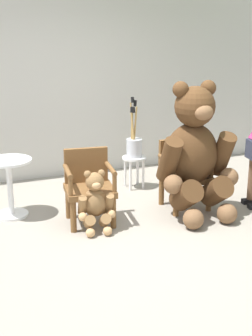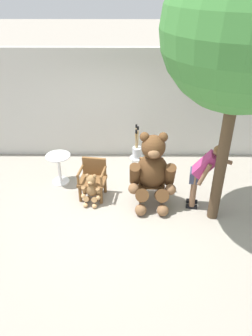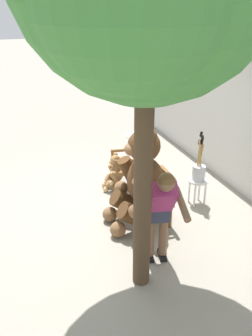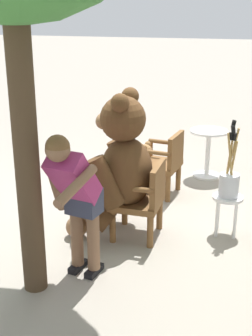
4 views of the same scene
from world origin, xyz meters
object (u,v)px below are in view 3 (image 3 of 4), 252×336
at_px(teddy_bear_large, 140,179).
at_px(wooden_chair_right, 156,196).
at_px(brush_bucket, 199,170).
at_px(teddy_bear_small, 115,172).
at_px(wooden_chair_left, 129,165).
at_px(white_stool, 198,185).
at_px(round_side_table, 139,147).
at_px(person_visitor, 160,207).

bearing_deg(teddy_bear_large, wooden_chair_right, 89.13).
xyz_separation_m(teddy_bear_large, brush_bucket, (-0.29, 1.18, -0.16)).
bearing_deg(wooden_chair_right, teddy_bear_small, -167.70).
distance_m(wooden_chair_left, wooden_chair_right, 1.27).
distance_m(white_stool, brush_bucket, 0.29).
xyz_separation_m(teddy_bear_small, white_stool, (1.00, 1.19, 0.01)).
distance_m(wooden_chair_left, round_side_table, 0.98).
xyz_separation_m(teddy_bear_large, round_side_table, (-2.10, 0.79, -0.35)).
bearing_deg(wooden_chair_left, white_stool, 42.77).
distance_m(wooden_chair_left, person_visitor, 2.35).
xyz_separation_m(wooden_chair_left, white_stool, (0.98, 0.91, -0.11)).
distance_m(wooden_chair_right, round_side_table, 2.17).
relative_size(white_stool, brush_bucket, 0.54).
bearing_deg(person_visitor, brush_bucket, 135.03).
relative_size(person_visitor, round_side_table, 2.05).
bearing_deg(wooden_chair_left, person_visitor, -9.68).
bearing_deg(person_visitor, wooden_chair_right, 158.89).
height_order(wooden_chair_left, white_stool, wooden_chair_left).
distance_m(teddy_bear_large, person_visitor, 1.02).
bearing_deg(brush_bucket, round_side_table, -167.92).
distance_m(brush_bucket, round_side_table, 1.86).
xyz_separation_m(teddy_bear_large, teddy_bear_small, (-1.28, -0.01, -0.45)).
xyz_separation_m(person_visitor, white_stool, (-1.29, 1.29, -0.54)).
height_order(teddy_bear_large, brush_bucket, teddy_bear_large).
distance_m(wooden_chair_right, teddy_bear_small, 1.32).
bearing_deg(teddy_bear_large, round_side_table, 159.43).
bearing_deg(brush_bucket, teddy_bear_small, -129.94).
height_order(wooden_chair_right, white_stool, wooden_chair_right).
height_order(white_stool, round_side_table, round_side_table).
distance_m(person_visitor, round_side_table, 3.27).
distance_m(teddy_bear_small, round_side_table, 1.15).
xyz_separation_m(wooden_chair_left, teddy_bear_small, (-0.01, -0.28, -0.12)).
bearing_deg(wooden_chair_right, round_side_table, 166.16).
bearing_deg(brush_bucket, wooden_chair_left, -137.16).
bearing_deg(teddy_bear_small, round_side_table, 135.82).
xyz_separation_m(wooden_chair_right, person_visitor, (1.01, -0.39, 0.43)).
distance_m(wooden_chair_right, white_stool, 0.96).
relative_size(white_stool, round_side_table, 0.64).
relative_size(teddy_bear_small, brush_bucket, 0.82).
height_order(wooden_chair_left, wooden_chair_right, same).
bearing_deg(white_stool, teddy_bear_small, -130.01).
height_order(wooden_chair_left, brush_bucket, brush_bucket).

